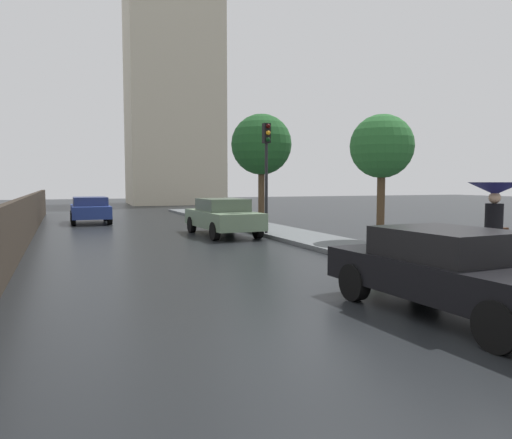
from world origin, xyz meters
name	(u,v)px	position (x,y,z in m)	size (l,w,h in m)	color
ground	(334,350)	(0.00, 0.00, 0.00)	(120.00, 120.00, 0.00)	black
car_black_near_kerb	(452,270)	(2.54, 0.73, 0.71)	(2.06, 4.50, 1.35)	black
car_green_mid_road	(223,216)	(2.74, 13.08, 0.76)	(2.03, 4.59, 1.45)	slate
car_blue_far_ahead	(90,209)	(-1.82, 21.13, 0.72)	(1.92, 3.87, 1.34)	navy
pedestrian_with_umbrella_near	(495,202)	(4.96, 2.15, 1.70)	(1.03, 1.03, 1.95)	black
traffic_light	(267,157)	(4.16, 12.03, 3.05)	(0.26, 0.39, 4.19)	black
street_tree_near	(261,145)	(6.53, 18.33, 4.03)	(3.13, 3.13, 5.62)	#4C3823
street_tree_mid	(382,147)	(6.96, 8.66, 3.27)	(2.15, 2.15, 4.38)	#4C3823
distant_tower	(172,71)	(7.08, 42.51, 12.87)	(8.96, 8.82, 25.73)	beige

